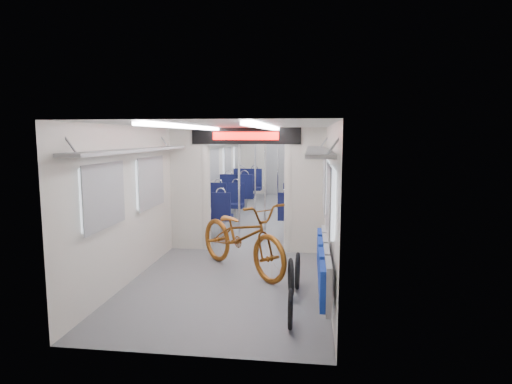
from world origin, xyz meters
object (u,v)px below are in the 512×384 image
Objects in this scene: bicycle at (242,236)px; seat_bay_far_left at (243,186)px; stanchion_near_left at (239,186)px; stanchion_far_left at (255,172)px; bike_hoop_b at (291,279)px; stanchion_near_right at (265,186)px; seat_bay_far_right at (302,188)px; seat_bay_near_right at (300,206)px; bike_hoop_c at (298,273)px; seat_bay_near_left at (220,205)px; flip_bench at (323,263)px; stanchion_far_right at (278,172)px; bike_hoop_a at (290,311)px.

seat_bay_far_left is at bearing 54.23° from bicycle.
stanchion_near_left and stanchion_far_left have the same top height.
stanchion_near_right is (-0.66, 2.94, 0.91)m from bike_hoop_b.
stanchion_near_right reaches higher than seat_bay_far_right.
bicycle is at bearing -96.84° from seat_bay_far_right.
stanchion_near_left is at bearing -103.12° from seat_bay_far_right.
stanchion_far_left is (-1.28, 6.13, 0.91)m from bike_hoop_b.
seat_bay_near_right is 2.03m from stanchion_near_left.
bicycle is 1.20m from bike_hoop_c.
bicycle is 1.08× the size of seat_bay_far_right.
stanchion_far_left reaches higher than seat_bay_near_left.
bike_hoop_b is at bearing 140.63° from flip_bench.
seat_bay_near_right is 0.84× the size of stanchion_near_left.
seat_bay_far_left is at bearing 104.42° from stanchion_near_right.
seat_bay_far_left is at bearing 130.78° from stanchion_far_right.
stanchion_far_right is at bearing 81.19° from stanchion_near_left.
seat_bay_far_right is at bearing 92.91° from flip_bench.
bike_hoop_c is at bearing 88.23° from bike_hoop_a.
seat_bay_near_left is (-1.91, 5.17, 0.32)m from bike_hoop_a.
seat_bay_far_right is at bearing 76.88° from stanchion_near_left.
bike_hoop_a is at bearing -91.77° from bike_hoop_c.
stanchion_near_right reaches higher than bike_hoop_b.
bike_hoop_b is (-0.04, 0.98, 0.03)m from bike_hoop_a.
stanchion_far_left reaches higher than bike_hoop_c.
bike_hoop_b reaches higher than bike_hoop_c.
seat_bay_far_left is 1.01× the size of stanchion_far_right.
stanchion_near_left is at bearing 116.30° from bike_hoop_c.
bicycle is 2.03m from stanchion_near_right.
bicycle is 3.48m from seat_bay_near_right.
bicycle is 1.83m from flip_bench.
seat_bay_near_left is 0.85× the size of stanchion_far_left.
seat_bay_far_left is 4.87m from stanchion_near_left.
seat_bay_near_left is (-1.87, 4.19, 0.29)m from bike_hoop_b.
seat_bay_near_left is at bearing 116.66° from bike_hoop_c.
flip_bench is (1.24, -1.35, 0.01)m from bicycle.
stanchion_near_left is 1.00× the size of stanchion_far_left.
stanchion_far_right is (0.62, 0.10, 0.00)m from stanchion_far_left.
seat_bay_far_right is at bearing 90.00° from seat_bay_near_right.
seat_bay_near_left reaches higher than bike_hoop_b.
stanchion_near_right is at bearing -75.58° from seat_bay_far_left.
bicycle is 0.94× the size of stanchion_far_right.
seat_bay_far_left is 1.01× the size of stanchion_near_right.
bike_hoop_c is 6.05m from stanchion_far_left.
stanchion_near_right is at bearing -79.11° from stanchion_far_left.
seat_bay_far_right reaches higher than bike_hoop_b.
bicycle reaches higher than seat_bay_far_right.
seat_bay_near_right is at bearing 90.46° from bike_hoop_a.
seat_bay_near_left reaches higher than seat_bay_near_right.
bicycle is at bearing 113.69° from bike_hoop_a.
flip_bench is at bearing -71.77° from stanchion_near_right.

